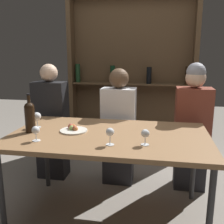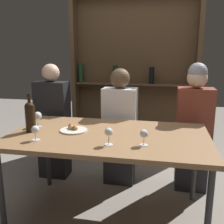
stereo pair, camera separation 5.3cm
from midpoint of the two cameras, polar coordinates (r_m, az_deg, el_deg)
The scene contains 12 objects.
ground_plane at distance 2.45m, azimuth -0.02°, elevation -21.59°, with size 10.00×10.00×0.00m, color gray.
dining_table at distance 2.14m, azimuth -0.03°, elevation -6.14°, with size 1.59×0.93×0.74m.
wine_rack_wall at distance 3.72m, azimuth 5.23°, elevation 10.06°, with size 1.76×0.21×2.40m.
wine_bottle at distance 2.24m, azimuth -16.75°, elevation -0.68°, with size 0.08×0.08×0.32m.
wine_glass_0 at distance 1.86m, azimuth 7.79°, elevation -4.87°, with size 0.06×0.06×0.12m.
wine_glass_1 at distance 1.85m, azimuth 0.09°, elevation -4.56°, with size 0.06×0.06×0.13m.
wine_glass_2 at distance 2.37m, azimuth -15.29°, elevation -0.91°, with size 0.07×0.07×0.14m.
wine_glass_3 at distance 2.02m, azimuth -15.65°, elevation -3.86°, with size 0.06×0.06×0.11m.
food_plate_0 at distance 2.22m, azimuth -7.73°, elevation -3.68°, with size 0.23×0.23×0.05m.
seated_person_left at distance 2.97m, azimuth -12.16°, elevation -2.70°, with size 0.35×0.22×1.27m.
seated_person_center at distance 2.77m, azimuth 2.24°, elevation -3.90°, with size 0.35×0.22×1.23m.
seated_person_right at distance 2.75m, azimuth 17.84°, elevation -3.65°, with size 0.34×0.22×1.29m.
Camera 2 is at (0.42, -1.97, 1.40)m, focal length 42.00 mm.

